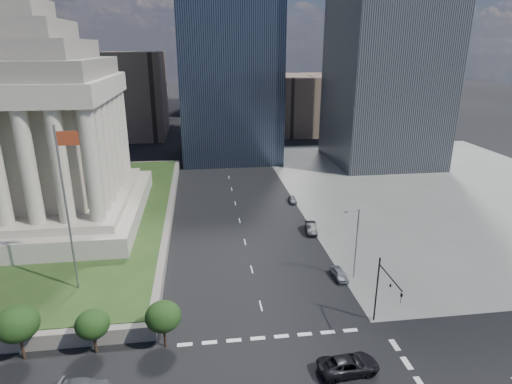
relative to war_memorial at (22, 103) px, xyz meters
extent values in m
plane|color=black|center=(34.00, 52.00, -21.40)|extent=(500.00, 500.00, 0.00)
cube|color=slate|center=(80.00, 12.00, -21.38)|extent=(68.00, 90.00, 0.03)
cylinder|color=slate|center=(12.00, -24.00, -9.50)|extent=(0.24, 0.24, 20.00)
cube|color=maroon|center=(13.20, -24.00, -1.00)|extent=(2.40, 0.05, 1.60)
cube|color=black|center=(36.00, 47.00, 8.60)|extent=(26.00, 26.00, 60.00)
cube|color=brown|center=(66.00, 82.00, -11.40)|extent=(20.00, 30.00, 20.00)
cube|color=brown|center=(4.00, 82.00, -7.40)|extent=(24.00, 30.00, 28.00)
cylinder|color=black|center=(46.50, -32.50, -17.40)|extent=(0.18, 0.18, 8.00)
cylinder|color=black|center=(46.50, -35.25, -14.20)|extent=(0.14, 5.50, 0.14)
cube|color=black|center=(46.50, -38.00, -15.00)|extent=(0.30, 0.30, 1.10)
cylinder|color=slate|center=(47.50, -23.00, -16.40)|extent=(0.16, 0.16, 10.00)
cylinder|color=slate|center=(46.60, -23.00, -11.60)|extent=(1.80, 0.12, 0.12)
cube|color=slate|center=(45.70, -23.00, -11.70)|extent=(0.50, 0.22, 0.14)
imported|color=black|center=(40.78, -40.12, -20.57)|extent=(6.19, 3.24, 1.66)
imported|color=gray|center=(45.50, -23.00, -20.74)|extent=(3.96, 1.72, 1.33)
imported|color=black|center=(45.50, -7.67, -20.61)|extent=(2.31, 4.98, 1.58)
imported|color=slate|center=(45.50, 6.99, -20.78)|extent=(1.68, 3.75, 1.25)
camera|label=1|loc=(27.52, -72.15, 8.55)|focal=30.00mm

